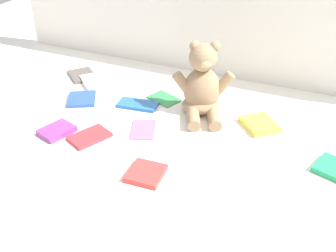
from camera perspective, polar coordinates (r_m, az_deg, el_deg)
ground_plane at (r=1.18m, az=1.92°, el=-1.72°), size 3.20×3.20×0.00m
teddy_bear at (r=1.27m, az=5.14°, el=5.51°), size 0.20×0.21×0.25m
book_case_0 at (r=1.35m, az=-4.43°, el=3.12°), size 0.14×0.08×0.01m
book_case_1 at (r=1.20m, az=-11.37°, el=-1.53°), size 0.12×0.14×0.01m
book_case_2 at (r=1.60m, az=-12.39°, el=7.25°), size 0.15×0.15×0.01m
book_case_3 at (r=1.53m, az=-10.53°, el=6.34°), size 0.16×0.16×0.02m
book_case_4 at (r=1.26m, az=13.19°, el=0.24°), size 0.14×0.14×0.02m
book_case_5 at (r=1.22m, az=-3.64°, el=-0.41°), size 0.11×0.13×0.01m
book_case_6 at (r=1.04m, az=-3.25°, el=-6.92°), size 0.10×0.10×0.02m
book_case_7 at (r=1.39m, az=-0.58°, el=4.07°), size 0.13×0.11×0.01m
book_case_8 at (r=1.41m, az=-12.46°, el=3.85°), size 0.13×0.14×0.01m
book_case_9 at (r=1.25m, az=-15.90°, el=-0.67°), size 0.10×0.12×0.02m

